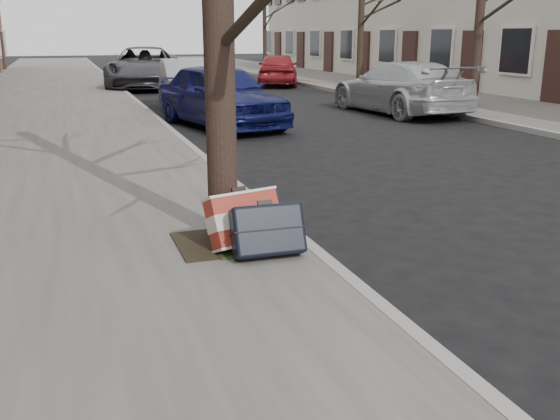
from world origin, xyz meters
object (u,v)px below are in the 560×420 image
object	(u,v)px
suitcase_red	(245,219)
car_near_mid	(191,85)
suitcase_navy	(268,230)
car_near_front	(220,95)

from	to	relation	value
suitcase_red	car_near_mid	distance (m)	11.64
suitcase_navy	car_near_mid	world-z (taller)	car_near_mid
suitcase_red	suitcase_navy	world-z (taller)	suitcase_red
suitcase_red	car_near_front	distance (m)	8.53
suitcase_navy	car_near_mid	bearing A→B (deg)	83.38
suitcase_navy	car_near_mid	xyz separation A→B (m)	(1.69, 11.81, 0.31)
car_near_mid	suitcase_navy	bearing A→B (deg)	-94.27
suitcase_red	car_near_front	world-z (taller)	car_near_front
suitcase_red	car_near_front	size ratio (longest dim) A/B	0.16
suitcase_red	suitcase_navy	xyz separation A→B (m)	(0.11, -0.32, -0.01)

